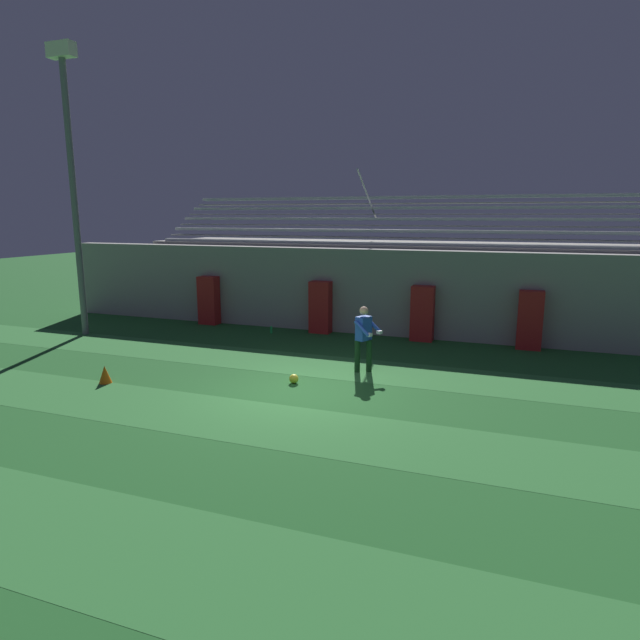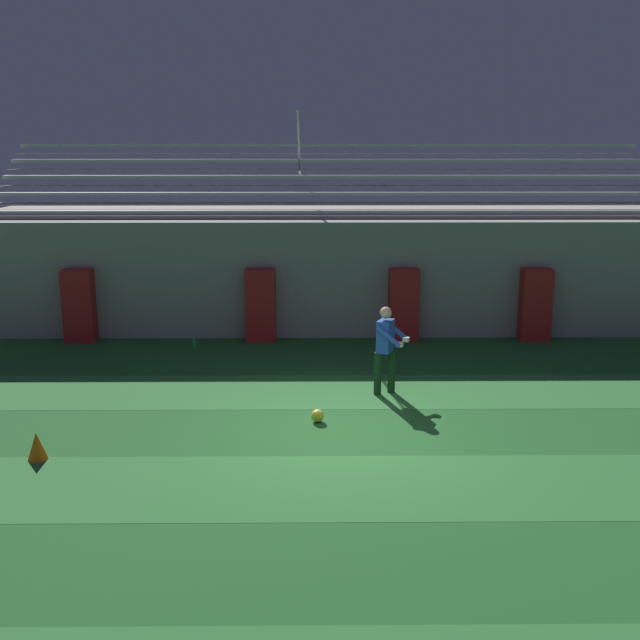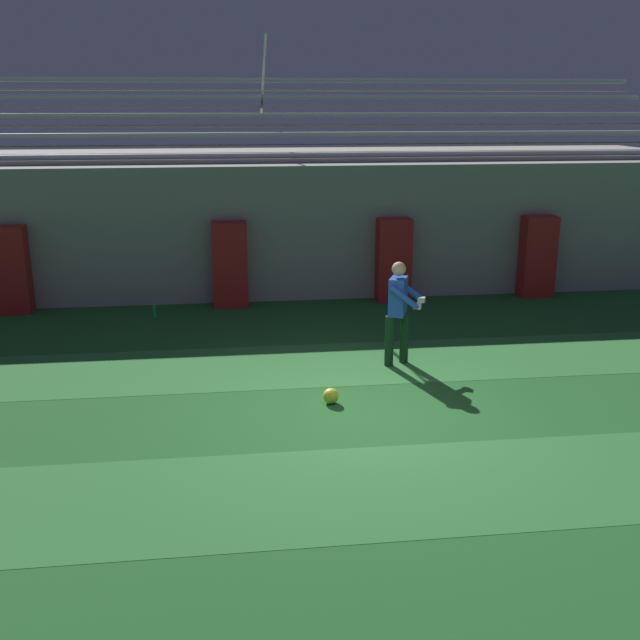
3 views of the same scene
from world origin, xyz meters
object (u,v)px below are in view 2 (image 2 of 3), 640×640
(padding_pillar_gate_left, at_px, (261,305))
(padding_pillar_far_right, at_px, (535,305))
(soccer_ball, at_px, (318,416))
(traffic_cone, at_px, (37,446))
(goalkeeper, at_px, (386,345))
(padding_pillar_far_left, at_px, (79,306))
(padding_pillar_gate_right, at_px, (404,305))
(water_bottle, at_px, (194,343))

(padding_pillar_gate_left, bearing_deg, padding_pillar_far_right, 0.00)
(soccer_ball, bearing_deg, traffic_cone, -160.14)
(padding_pillar_far_right, xyz_separation_m, goalkeeper, (-3.94, -3.94, 0.09))
(padding_pillar_gate_left, xyz_separation_m, goalkeeper, (2.60, -3.94, 0.09))
(padding_pillar_gate_left, bearing_deg, goalkeeper, -56.59)
(padding_pillar_gate_left, relative_size, traffic_cone, 4.12)
(padding_pillar_far_left, height_order, traffic_cone, padding_pillar_far_left)
(traffic_cone, bearing_deg, padding_pillar_gate_right, 47.92)
(soccer_ball, xyz_separation_m, water_bottle, (-2.82, 4.73, 0.01))
(padding_pillar_gate_right, xyz_separation_m, goalkeeper, (-0.80, -3.94, 0.09))
(padding_pillar_gate_left, bearing_deg, padding_pillar_gate_right, 0.00)
(padding_pillar_gate_right, relative_size, padding_pillar_far_left, 1.00)
(goalkeeper, height_order, water_bottle, goalkeeper)
(padding_pillar_gate_left, relative_size, padding_pillar_far_left, 1.00)
(padding_pillar_gate_right, height_order, padding_pillar_far_left, same)
(padding_pillar_far_right, height_order, goalkeeper, padding_pillar_far_right)
(goalkeeper, distance_m, water_bottle, 5.30)
(padding_pillar_gate_left, xyz_separation_m, padding_pillar_far_right, (6.53, 0.00, 0.00))
(padding_pillar_far_right, bearing_deg, soccer_ball, -133.92)
(goalkeeper, relative_size, soccer_ball, 7.59)
(padding_pillar_gate_right, bearing_deg, traffic_cone, -132.08)
(soccer_ball, bearing_deg, padding_pillar_far_right, 46.08)
(padding_pillar_gate_right, relative_size, soccer_ball, 7.87)
(padding_pillar_gate_right, xyz_separation_m, traffic_cone, (-6.26, -6.93, -0.66))
(padding_pillar_far_left, bearing_deg, water_bottle, -13.79)
(padding_pillar_far_left, bearing_deg, padding_pillar_gate_left, 0.00)
(padding_pillar_far_left, xyz_separation_m, padding_pillar_far_right, (10.83, 0.00, 0.00))
(padding_pillar_far_left, distance_m, goalkeeper, 7.94)
(padding_pillar_far_right, bearing_deg, water_bottle, -175.12)
(goalkeeper, distance_m, traffic_cone, 6.27)
(padding_pillar_far_left, height_order, soccer_ball, padding_pillar_far_left)
(padding_pillar_gate_left, height_order, goalkeeper, padding_pillar_gate_left)
(soccer_ball, relative_size, water_bottle, 0.92)
(soccer_ball, xyz_separation_m, traffic_cone, (-4.18, -1.51, 0.10))
(padding_pillar_far_left, bearing_deg, soccer_ball, -44.00)
(padding_pillar_far_right, height_order, soccer_ball, padding_pillar_far_right)
(padding_pillar_far_left, distance_m, water_bottle, 2.97)
(padding_pillar_gate_right, distance_m, padding_pillar_far_right, 3.14)
(padding_pillar_gate_right, height_order, goalkeeper, padding_pillar_gate_right)
(padding_pillar_far_left, xyz_separation_m, water_bottle, (2.80, -0.69, -0.75))
(padding_pillar_gate_left, xyz_separation_m, padding_pillar_gate_right, (3.39, 0.00, 0.00))
(padding_pillar_gate_right, xyz_separation_m, soccer_ball, (-2.08, -5.42, -0.76))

